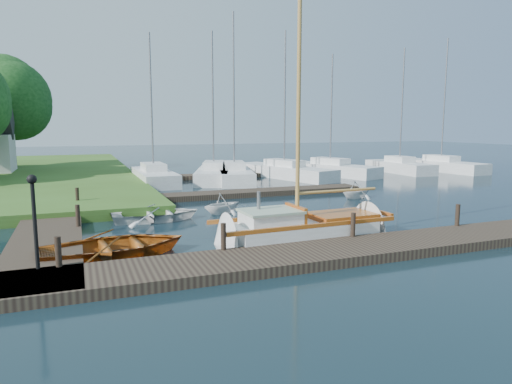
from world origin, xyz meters
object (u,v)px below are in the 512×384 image
object	(u,v)px
marina_boat_3	(284,170)
tree_7	(9,99)
mooring_post_4	(78,216)
tender_a	(156,212)
marina_boat_7	(441,165)
mooring_post_0	(58,252)
tender_b	(223,202)
dinghy	(114,243)
marina_boat_2	(234,173)
lamp_post	(34,209)
mooring_post_1	(223,236)
marina_boat_0	(154,175)
marina_boat_6	(399,166)
mooring_post_5	(77,196)
tender_d	(356,188)
mooring_post_2	(353,225)
mooring_post_3	(457,215)
sailboat	(306,231)
marina_boat_4	(330,168)
marina_boat_1	(214,173)

from	to	relation	value
marina_boat_3	tree_7	world-z (taller)	marina_boat_3
mooring_post_4	marina_boat_3	size ratio (longest dim) A/B	0.07
tender_a	marina_boat_7	bearing A→B (deg)	-66.00
mooring_post_0	tender_b	world-z (taller)	mooring_post_0
dinghy	marina_boat_2	world-z (taller)	marina_boat_2
lamp_post	mooring_post_1	bearing A→B (deg)	0.00
marina_boat_0	marina_boat_3	bearing A→B (deg)	-91.42
marina_boat_6	dinghy	bearing A→B (deg)	126.73
mooring_post_5	tender_d	size ratio (longest dim) A/B	0.38
mooring_post_4	mooring_post_5	xyz separation A→B (m)	(0.00, 5.00, 0.00)
mooring_post_2	lamp_post	bearing A→B (deg)	180.00
tender_a	marina_boat_6	size ratio (longest dim) A/B	0.35
mooring_post_0	tender_a	world-z (taller)	mooring_post_0
mooring_post_5	lamp_post	xyz separation A→B (m)	(-1.00, -10.00, 1.17)
marina_boat_0	marina_boat_3	distance (m)	9.89
mooring_post_1	marina_boat_6	size ratio (longest dim) A/B	0.08
mooring_post_3	sailboat	size ratio (longest dim) A/B	0.08
mooring_post_0	tender_b	size ratio (longest dim) A/B	0.40
dinghy	marina_boat_4	distance (m)	25.53
tender_d	mooring_post_4	bearing A→B (deg)	88.08
marina_boat_1	marina_boat_7	bearing A→B (deg)	-72.08
mooring_post_4	lamp_post	xyz separation A→B (m)	(-1.00, -5.00, 1.17)
mooring_post_0	marina_boat_6	world-z (taller)	marina_boat_6
mooring_post_4	marina_boat_7	world-z (taller)	marina_boat_7
tender_d	marina_boat_0	world-z (taller)	marina_boat_0
sailboat	marina_boat_1	world-z (taller)	marina_boat_1
marina_boat_2	mooring_post_2	bearing A→B (deg)	-172.11
mooring_post_3	marina_boat_1	size ratio (longest dim) A/B	0.08
mooring_post_3	tender_d	world-z (taller)	tender_d
marina_boat_6	marina_boat_7	bearing A→B (deg)	-93.35
marina_boat_4	tree_7	xyz separation A→B (m)	(-24.11, 11.61, 5.65)
marina_boat_4	lamp_post	bearing A→B (deg)	114.84
marina_boat_6	tender_b	bearing A→B (deg)	123.06
mooring_post_0	marina_boat_6	xyz separation A→B (m)	(26.22, 19.09, -0.13)
marina_boat_1	marina_boat_7	xyz separation A→B (m)	(20.62, -0.53, 0.01)
lamp_post	tree_7	distance (m)	31.60
mooring_post_3	sailboat	world-z (taller)	sailboat
marina_boat_7	marina_boat_6	bearing A→B (deg)	80.23
tree_7	mooring_post_2	bearing A→B (deg)	-66.50
mooring_post_2	sailboat	size ratio (longest dim) A/B	0.08
tender_b	marina_boat_1	bearing A→B (deg)	-35.38
mooring_post_0	marina_boat_7	size ratio (longest dim) A/B	0.07
mooring_post_2	mooring_post_1	bearing A→B (deg)	180.00
mooring_post_1	marina_boat_3	size ratio (longest dim) A/B	0.07
mooring_post_0	lamp_post	bearing A→B (deg)	180.00
mooring_post_3	marina_boat_0	world-z (taller)	marina_boat_0
mooring_post_2	tender_a	xyz separation A→B (m)	(-5.46, 6.43, -0.33)
lamp_post	marina_boat_6	distance (m)	32.86
mooring_post_1	sailboat	size ratio (longest dim) A/B	0.08
mooring_post_2	sailboat	world-z (taller)	sailboat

